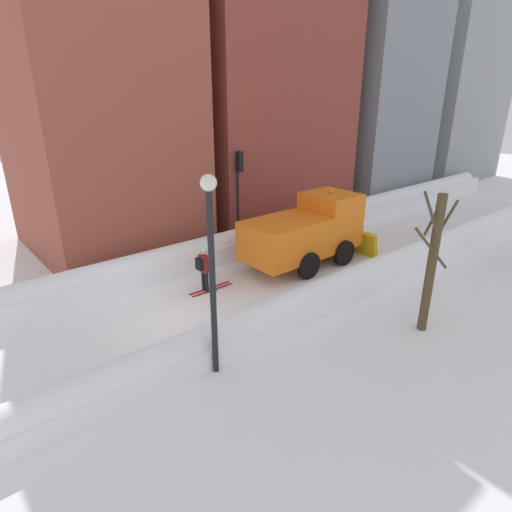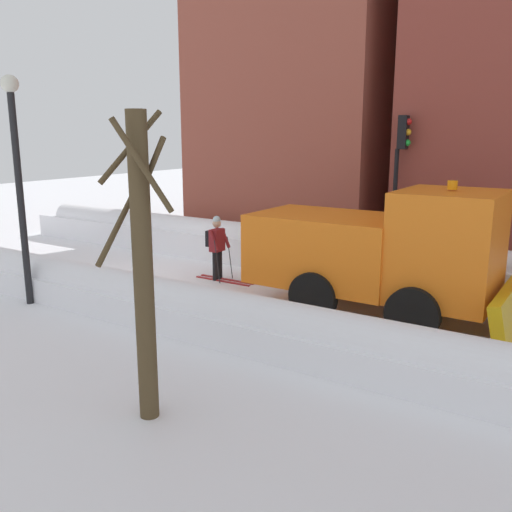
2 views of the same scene
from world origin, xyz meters
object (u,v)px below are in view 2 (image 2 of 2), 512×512
object	(u,v)px
skier	(217,245)
traffic_light_pole	(400,166)
plow_truck	(383,252)
street_lamp	(17,164)
bare_tree_near	(142,264)

from	to	relation	value
skier	traffic_light_pole	world-z (taller)	traffic_light_pole
plow_truck	skier	distance (m)	5.01
plow_truck	traffic_light_pole	xyz separation A→B (m)	(-3.57, -0.91, 1.68)
skier	street_lamp	bearing A→B (deg)	-30.37
plow_truck	bare_tree_near	size ratio (longest dim) A/B	1.37
skier	street_lamp	world-z (taller)	street_lamp
bare_tree_near	traffic_light_pole	bearing A→B (deg)	178.17
plow_truck	street_lamp	size ratio (longest dim) A/B	1.13
skier	street_lamp	distance (m)	5.46
skier	bare_tree_near	bearing A→B (deg)	29.30
skier	traffic_light_pole	xyz separation A→B (m)	(-3.06, 4.05, 2.15)
plow_truck	traffic_light_pole	size ratio (longest dim) A/B	1.33
bare_tree_near	plow_truck	bearing A→B (deg)	168.79
skier	street_lamp	xyz separation A→B (m)	(4.25, -2.49, 2.36)
plow_truck	street_lamp	world-z (taller)	street_lamp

